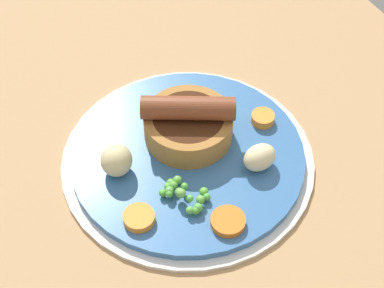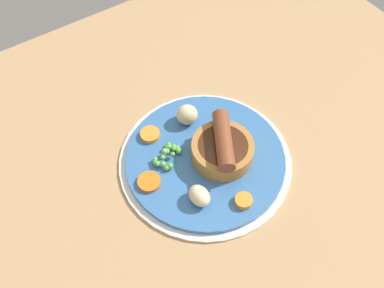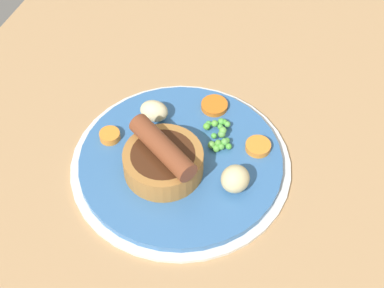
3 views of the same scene
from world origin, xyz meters
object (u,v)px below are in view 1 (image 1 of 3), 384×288
sausage_pudding (188,123)px  potato_chunk_1 (260,157)px  carrot_slice_1 (139,218)px  dinner_plate (188,158)px  carrot_slice_6 (228,221)px  potato_chunk_0 (116,160)px  carrot_slice_0 (263,118)px  pea_pile (184,193)px

sausage_pudding → potato_chunk_1: (-7.50, -4.55, -0.71)cm
sausage_pudding → carrot_slice_1: size_ratio=3.11×
potato_chunk_1 → carrot_slice_1: size_ratio=1.15×
dinner_plate → carrot_slice_1: 10.08cm
carrot_slice_6 → dinner_plate: bearing=-4.8°
sausage_pudding → carrot_slice_6: 12.57cm
carrot_slice_1 → carrot_slice_6: bearing=-121.3°
dinner_plate → potato_chunk_0: size_ratio=7.86×
carrot_slice_1 → carrot_slice_0: bearing=-73.6°
sausage_pudding → potato_chunk_1: 8.80cm
potato_chunk_0 → carrot_slice_6: (-11.53, -6.89, -1.37)cm
pea_pile → potato_chunk_1: potato_chunk_1 is taller
pea_pile → carrot_slice_0: bearing=-68.4°
potato_chunk_1 → carrot_slice_1: bearing=90.4°
carrot_slice_0 → potato_chunk_1: bearing=143.3°
carrot_slice_1 → carrot_slice_6: 8.97cm
pea_pile → carrot_slice_6: bearing=-153.7°
carrot_slice_1 → dinner_plate: bearing=-58.1°
pea_pile → carrot_slice_0: 14.06cm
sausage_pudding → potato_chunk_0: 9.09cm
potato_chunk_0 → carrot_slice_0: bearing=-94.8°
potato_chunk_1 → carrot_slice_0: size_ratio=1.40×
dinner_plate → sausage_pudding: bearing=-29.9°
pea_pile → carrot_slice_6: (-4.89, -2.41, -0.50)cm
potato_chunk_1 → carrot_slice_0: bearing=-36.7°
potato_chunk_1 → carrot_slice_6: size_ratio=1.05×
sausage_pudding → potato_chunk_0: (-0.73, 9.05, -0.40)cm
pea_pile → carrot_slice_0: (5.16, -13.08, -0.36)cm
potato_chunk_1 → carrot_slice_6: (-4.76, 6.71, -1.06)cm
potato_chunk_0 → sausage_pudding: bearing=-85.4°
sausage_pudding → carrot_slice_0: bearing=-164.6°
sausage_pudding → carrot_slice_1: sausage_pudding is taller
potato_chunk_1 → potato_chunk_0: bearing=63.5°
pea_pile → potato_chunk_1: (-0.13, -9.13, 0.56)cm
sausage_pudding → pea_pile: sausage_pudding is taller
dinner_plate → potato_chunk_1: potato_chunk_1 is taller
sausage_pudding → carrot_slice_0: size_ratio=3.79×
pea_pile → carrot_slice_6: 5.47cm
dinner_plate → sausage_pudding: size_ratio=2.77×
pea_pile → dinner_plate: bearing=-32.7°
carrot_slice_0 → dinner_plate: bearing=90.6°
pea_pile → sausage_pudding: bearing=-31.9°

